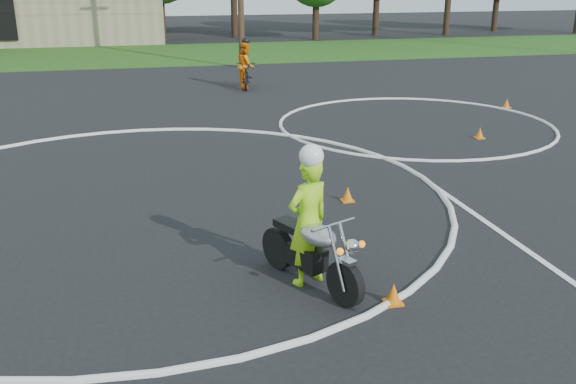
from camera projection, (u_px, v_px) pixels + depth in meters
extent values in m
plane|color=black|center=(150.00, 263.00, 9.99)|extent=(120.00, 120.00, 0.00)
cube|color=#1E4714|center=(133.00, 55.00, 34.82)|extent=(120.00, 10.00, 0.02)
torus|color=silver|center=(145.00, 200.00, 12.75)|extent=(12.12, 12.12, 0.12)
torus|color=silver|center=(414.00, 124.00, 19.11)|extent=(8.10, 8.10, 0.10)
cube|color=silver|center=(568.00, 279.00, 9.47)|extent=(0.12, 10.00, 0.01)
cylinder|color=black|center=(345.00, 284.00, 8.64)|extent=(0.38, 0.64, 0.64)
cylinder|color=black|center=(278.00, 248.00, 9.76)|extent=(0.38, 0.64, 0.64)
cube|color=black|center=(307.00, 257.00, 9.20)|extent=(0.52, 0.66, 0.32)
ellipsoid|color=#ACABB0|center=(317.00, 235.00, 8.91)|extent=(0.64, 0.79, 0.30)
cube|color=black|center=(294.00, 226.00, 9.32)|extent=(0.52, 0.70, 0.11)
cylinder|color=#B8B8BE|center=(336.00, 258.00, 8.52)|extent=(0.20, 0.37, 0.86)
cylinder|color=silver|center=(347.00, 254.00, 8.63)|extent=(0.20, 0.37, 0.86)
cube|color=#BBBBC1|center=(347.00, 261.00, 8.51)|extent=(0.23, 0.28, 0.05)
cylinder|color=silver|center=(333.00, 225.00, 8.59)|extent=(0.70, 0.35, 0.04)
sphere|color=silver|center=(352.00, 246.00, 8.36)|extent=(0.19, 0.19, 0.19)
sphere|color=orange|center=(340.00, 252.00, 8.28)|extent=(0.10, 0.10, 0.10)
sphere|color=orange|center=(362.00, 244.00, 8.50)|extent=(0.10, 0.10, 0.10)
cylinder|color=#BBBAC0|center=(298.00, 251.00, 9.66)|extent=(0.43, 0.82, 0.09)
imported|color=#9AE017|center=(308.00, 222.00, 9.08)|extent=(0.82, 0.70, 1.90)
sphere|color=white|center=(311.00, 156.00, 8.73)|extent=(0.34, 0.34, 0.34)
imported|color=black|center=(246.00, 74.00, 24.89)|extent=(1.07, 2.12, 1.06)
imported|color=orange|center=(246.00, 65.00, 24.77)|extent=(0.82, 0.97, 1.77)
sphere|color=black|center=(246.00, 41.00, 24.48)|extent=(0.31, 0.31, 0.31)
cone|color=orange|center=(480.00, 133.00, 17.45)|extent=(0.22, 0.22, 0.30)
cube|color=orange|center=(479.00, 138.00, 17.49)|extent=(0.24, 0.24, 0.03)
cone|color=orange|center=(348.00, 194.00, 12.65)|extent=(0.22, 0.22, 0.30)
cube|color=orange|center=(347.00, 201.00, 12.69)|extent=(0.24, 0.24, 0.03)
cone|color=orange|center=(507.00, 103.00, 21.37)|extent=(0.22, 0.22, 0.30)
cube|color=orange|center=(506.00, 107.00, 21.42)|extent=(0.24, 0.24, 0.03)
cone|color=orange|center=(393.00, 294.00, 8.73)|extent=(0.22, 0.22, 0.30)
cube|color=orange|center=(393.00, 302.00, 8.78)|extent=(0.24, 0.24, 0.03)
cylinder|color=#382619|center=(162.00, 16.00, 41.18)|extent=(0.44, 0.44, 3.24)
cylinder|color=#382619|center=(234.00, 8.00, 44.00)|extent=(0.44, 0.44, 3.96)
cylinder|color=#382619|center=(316.00, 17.00, 42.51)|extent=(0.44, 0.44, 2.88)
cylinder|color=#382619|center=(376.00, 9.00, 45.33)|extent=(0.44, 0.44, 3.60)
cylinder|color=#382619|center=(448.00, 4.00, 45.40)|extent=(0.44, 0.44, 4.32)
cylinder|color=#382619|center=(496.00, 9.00, 48.51)|extent=(0.44, 0.44, 3.24)
cylinder|color=#382619|center=(98.00, 19.00, 41.28)|extent=(0.44, 0.44, 2.88)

